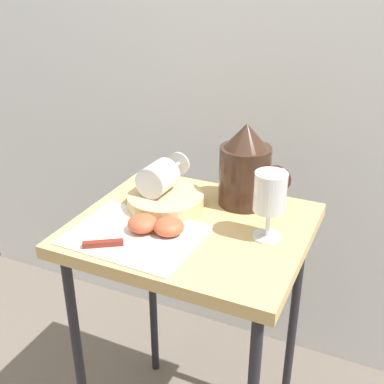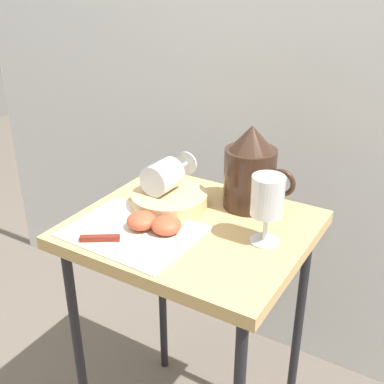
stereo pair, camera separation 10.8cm
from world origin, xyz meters
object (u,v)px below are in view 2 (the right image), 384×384
Objects in this scene: pitcher at (250,175)px; knife at (116,239)px; table at (192,253)px; wine_glass_upright at (267,200)px; wine_glass_tipped_near at (164,176)px; basket_tray at (169,200)px; apple_half_right at (166,225)px; apple_half_left at (142,221)px.

pitcher reaches higher than knife.
table is 4.64× the size of wine_glass_upright.
pitcher reaches higher than wine_glass_tipped_near.
table is 0.14m from basket_tray.
basket_tray is at bearing 120.46° from apple_half_right.
wine_glass_tipped_near is at bearing -152.87° from pitcher.
apple_half_left is at bearing 77.18° from knife.
wine_glass_upright is at bearing 3.89° from table.
apple_half_right is (-0.10, -0.22, -0.06)m from pitcher.
wine_glass_upright is 0.33m from knife.
wine_glass_upright is 2.28× the size of apple_half_left.
knife is (0.01, -0.20, -0.06)m from wine_glass_tipped_near.
apple_half_right is at bearing -157.51° from wine_glass_upright.
table is at bearing 44.41° from apple_half_left.
pitcher is at bearing 55.64° from apple_half_left.
apple_half_left is 0.06m from apple_half_right.
knife is (-0.27, -0.16, -0.09)m from wine_glass_upright.
pitcher is 0.28m from apple_half_left.
wine_glass_upright is 0.29m from wine_glass_tipped_near.
knife reaches higher than table.
basket_tray is 1.23× the size of wine_glass_tipped_near.
basket_tray is 0.20m from pitcher.
knife is (-0.07, -0.08, -0.01)m from apple_half_right.
table is 3.84× the size of basket_tray.
basket_tray is 0.28m from wine_glass_upright.
pitcher reaches higher than table.
wine_glass_tipped_near is (-0.28, 0.04, -0.03)m from wine_glass_upright.
pitcher reaches higher than apple_half_left.
basket_tray reaches higher than table.
basket_tray is at bearing 94.09° from apple_half_left.
wine_glass_upright is at bearing 31.14° from knife.
wine_glass_tipped_near reaches higher than table.
table is 0.25m from wine_glass_upright.
basket_tray is 1.21× the size of wine_glass_upright.
table is at bearing 71.33° from apple_half_right.
wine_glass_upright reaches higher than wine_glass_tipped_near.
wine_glass_tipped_near reaches higher than basket_tray.
table is 3.46× the size of pitcher.
apple_half_left is 1.00× the size of apple_half_right.
wine_glass_upright is 0.28m from apple_half_left.
wine_glass_upright reaches higher than apple_half_right.
wine_glass_tipped_near reaches higher than apple_half_left.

